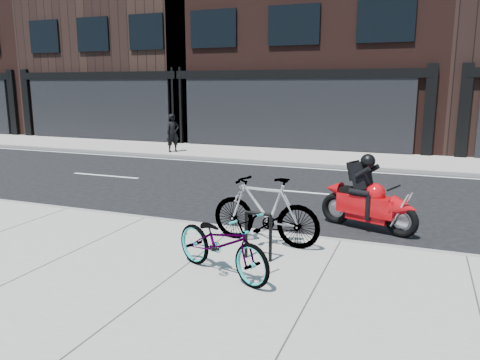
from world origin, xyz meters
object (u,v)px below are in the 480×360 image
at_px(bike_rack, 258,232).
at_px(motorcycle, 372,200).
at_px(bicycle_rear, 265,210).
at_px(pedestrian, 173,133).
at_px(bicycle_front, 222,243).

distance_m(bike_rack, motorcycle, 2.96).
relative_size(bike_rack, bicycle_rear, 0.39).
distance_m(motorcycle, pedestrian, 11.39).
height_order(bike_rack, pedestrian, pedestrian).
bearing_deg(bike_rack, bicycle_front, -110.60).
bearing_deg(bike_rack, motorcycle, 60.69).
distance_m(bicycle_rear, pedestrian, 11.64).
bearing_deg(motorcycle, pedestrian, 158.56).
height_order(bike_rack, motorcycle, motorcycle).
xyz_separation_m(bike_rack, bicycle_front, (-0.28, -0.75, 0.03)).
bearing_deg(bicycle_front, motorcycle, -3.74).
relative_size(bicycle_front, pedestrian, 1.19).
bearing_deg(bike_rack, bicycle_rear, 100.41).
relative_size(bike_rack, motorcycle, 0.39).
distance_m(bike_rack, bicycle_front, 0.80).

